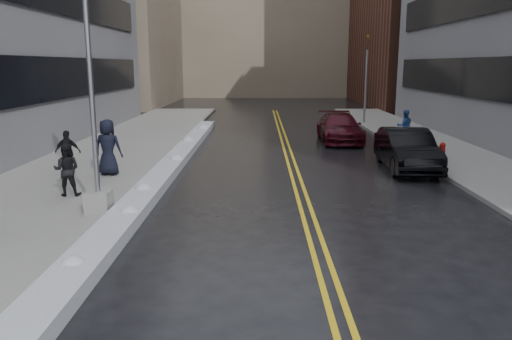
{
  "coord_description": "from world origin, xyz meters",
  "views": [
    {
      "loc": [
        1.15,
        -11.23,
        4.16
      ],
      "look_at": [
        1.04,
        2.23,
        1.3
      ],
      "focal_mm": 35.0,
      "sensor_mm": 36.0,
      "label": 1
    }
  ],
  "objects_px": {
    "pedestrian_b": "(67,170)",
    "pedestrian_east": "(405,126)",
    "lamppost": "(94,126)",
    "pedestrian_c": "(108,147)",
    "traffic_signal": "(366,75)",
    "car_black": "(407,150)",
    "fire_hydrant": "(442,150)",
    "pedestrian_d": "(68,152)",
    "car_maroon": "(340,128)"
  },
  "relations": [
    {
      "from": "fire_hydrant",
      "to": "car_black",
      "type": "relative_size",
      "value": 0.15
    },
    {
      "from": "pedestrian_east",
      "to": "pedestrian_b",
      "type": "bearing_deg",
      "value": 40.89
    },
    {
      "from": "pedestrian_b",
      "to": "pedestrian_east",
      "type": "height_order",
      "value": "pedestrian_east"
    },
    {
      "from": "pedestrian_east",
      "to": "pedestrian_d",
      "type": "bearing_deg",
      "value": 29.66
    },
    {
      "from": "lamppost",
      "to": "fire_hydrant",
      "type": "distance_m",
      "value": 14.81
    },
    {
      "from": "lamppost",
      "to": "car_maroon",
      "type": "xyz_separation_m",
      "value": [
        8.8,
        13.94,
        -1.77
      ]
    },
    {
      "from": "traffic_signal",
      "to": "car_black",
      "type": "height_order",
      "value": "traffic_signal"
    },
    {
      "from": "pedestrian_b",
      "to": "pedestrian_c",
      "type": "height_order",
      "value": "pedestrian_c"
    },
    {
      "from": "pedestrian_b",
      "to": "traffic_signal",
      "type": "bearing_deg",
      "value": -129.85
    },
    {
      "from": "pedestrian_d",
      "to": "lamppost",
      "type": "bearing_deg",
      "value": 117.12
    },
    {
      "from": "fire_hydrant",
      "to": "car_maroon",
      "type": "height_order",
      "value": "car_maroon"
    },
    {
      "from": "fire_hydrant",
      "to": "traffic_signal",
      "type": "height_order",
      "value": "traffic_signal"
    },
    {
      "from": "lamppost",
      "to": "pedestrian_b",
      "type": "xyz_separation_m",
      "value": [
        -1.53,
        1.79,
        -1.56
      ]
    },
    {
      "from": "pedestrian_c",
      "to": "car_black",
      "type": "xyz_separation_m",
      "value": [
        11.46,
        1.73,
        -0.36
      ]
    },
    {
      "from": "pedestrian_d",
      "to": "pedestrian_c",
      "type": "bearing_deg",
      "value": 169.32
    },
    {
      "from": "pedestrian_c",
      "to": "car_maroon",
      "type": "bearing_deg",
      "value": -131.06
    },
    {
      "from": "fire_hydrant",
      "to": "pedestrian_east",
      "type": "relative_size",
      "value": 0.44
    },
    {
      "from": "pedestrian_b",
      "to": "pedestrian_east",
      "type": "relative_size",
      "value": 0.98
    },
    {
      "from": "car_maroon",
      "to": "pedestrian_d",
      "type": "bearing_deg",
      "value": -141.68
    },
    {
      "from": "pedestrian_c",
      "to": "pedestrian_east",
      "type": "xyz_separation_m",
      "value": [
        13.18,
        8.14,
        -0.19
      ]
    },
    {
      "from": "lamppost",
      "to": "pedestrian_c",
      "type": "height_order",
      "value": "lamppost"
    },
    {
      "from": "traffic_signal",
      "to": "pedestrian_d",
      "type": "height_order",
      "value": "traffic_signal"
    },
    {
      "from": "lamppost",
      "to": "traffic_signal",
      "type": "relative_size",
      "value": 1.27
    },
    {
      "from": "car_maroon",
      "to": "pedestrian_b",
      "type": "bearing_deg",
      "value": -129.77
    },
    {
      "from": "pedestrian_b",
      "to": "pedestrian_d",
      "type": "distance_m",
      "value": 3.45
    },
    {
      "from": "pedestrian_c",
      "to": "pedestrian_east",
      "type": "bearing_deg",
      "value": -142.07
    },
    {
      "from": "pedestrian_b",
      "to": "pedestrian_c",
      "type": "xyz_separation_m",
      "value": [
        0.4,
        2.98,
        0.21
      ]
    },
    {
      "from": "pedestrian_d",
      "to": "car_black",
      "type": "relative_size",
      "value": 0.32
    },
    {
      "from": "traffic_signal",
      "to": "car_black",
      "type": "distance_m",
      "value": 15.78
    },
    {
      "from": "lamppost",
      "to": "car_black",
      "type": "height_order",
      "value": "lamppost"
    },
    {
      "from": "car_maroon",
      "to": "fire_hydrant",
      "type": "bearing_deg",
      "value": -58.87
    },
    {
      "from": "traffic_signal",
      "to": "car_maroon",
      "type": "bearing_deg",
      "value": -110.4
    },
    {
      "from": "lamppost",
      "to": "car_maroon",
      "type": "distance_m",
      "value": 16.58
    },
    {
      "from": "fire_hydrant",
      "to": "traffic_signal",
      "type": "xyz_separation_m",
      "value": [
        -0.5,
        14.0,
        2.85
      ]
    },
    {
      "from": "pedestrian_c",
      "to": "pedestrian_d",
      "type": "relative_size",
      "value": 1.28
    },
    {
      "from": "pedestrian_c",
      "to": "pedestrian_east",
      "type": "distance_m",
      "value": 15.49
    },
    {
      "from": "lamppost",
      "to": "pedestrian_east",
      "type": "height_order",
      "value": "lamppost"
    },
    {
      "from": "fire_hydrant",
      "to": "car_black",
      "type": "xyz_separation_m",
      "value": [
        -1.97,
        -1.5,
        0.27
      ]
    },
    {
      "from": "traffic_signal",
      "to": "car_maroon",
      "type": "distance_m",
      "value": 9.0
    },
    {
      "from": "lamppost",
      "to": "car_black",
      "type": "bearing_deg",
      "value": 32.19
    },
    {
      "from": "traffic_signal",
      "to": "pedestrian_c",
      "type": "xyz_separation_m",
      "value": [
        -12.93,
        -17.23,
        -2.22
      ]
    },
    {
      "from": "pedestrian_d",
      "to": "pedestrian_east",
      "type": "bearing_deg",
      "value": -153.23
    },
    {
      "from": "lamppost",
      "to": "traffic_signal",
      "type": "height_order",
      "value": "lamppost"
    },
    {
      "from": "lamppost",
      "to": "pedestrian_c",
      "type": "bearing_deg",
      "value": 103.33
    },
    {
      "from": "pedestrian_c",
      "to": "fire_hydrant",
      "type": "bearing_deg",
      "value": -160.24
    },
    {
      "from": "pedestrian_c",
      "to": "car_maroon",
      "type": "relative_size",
      "value": 0.39
    },
    {
      "from": "fire_hydrant",
      "to": "traffic_signal",
      "type": "distance_m",
      "value": 14.3
    },
    {
      "from": "fire_hydrant",
      "to": "pedestrian_b",
      "type": "bearing_deg",
      "value": -155.83
    },
    {
      "from": "lamppost",
      "to": "pedestrian_d",
      "type": "bearing_deg",
      "value": 118.42
    },
    {
      "from": "lamppost",
      "to": "fire_hydrant",
      "type": "height_order",
      "value": "lamppost"
    }
  ]
}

